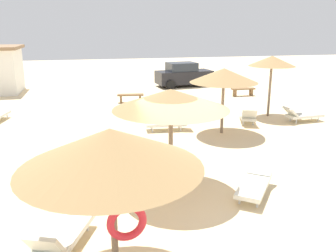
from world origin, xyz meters
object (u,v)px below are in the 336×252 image
parasol_0 (272,61)px  lounger_3 (169,123)px  bench_1 (131,97)px  parked_car (183,75)px  lounger_0 (302,115)px  parasol_4 (111,150)px  parasol_1 (171,100)px  lounger_1 (255,182)px  parasol_3 (224,76)px  lounger_4 (62,236)px  lounger_6 (247,115)px  bench_0 (243,90)px

parasol_0 → lounger_3: size_ratio=1.50×
bench_1 → parked_car: size_ratio=0.37×
lounger_0 → bench_1: bearing=140.9°
parasol_4 → lounger_3: size_ratio=1.55×
lounger_0 → parked_car: parked_car is taller
parasol_1 → lounger_0: 9.49m
parasol_0 → lounger_1: parasol_0 is taller
parasol_3 → bench_1: parasol_3 is taller
parasol_4 → lounger_4: size_ratio=1.55×
lounger_6 → parked_car: parked_car is taller
parasol_1 → lounger_4: 4.16m
lounger_1 → bench_1: lounger_1 is taller
bench_0 → lounger_3: bearing=-134.1°
parasol_0 → lounger_3: parasol_0 is taller
lounger_0 → lounger_6: 2.56m
parasol_3 → parasol_0: bearing=34.4°
lounger_6 → bench_1: lounger_6 is taller
parasol_0 → lounger_1: 9.08m
parasol_3 → parked_car: parasol_3 is taller
parasol_0 → parasol_4: parasol_0 is taller
parasol_1 → lounger_0: bearing=36.1°
lounger_1 → parasol_0: bearing=60.2°
lounger_4 → parasol_0: bearing=44.7°
parasol_4 → bench_0: (9.11, 15.15, -2.05)m
parasol_1 → lounger_0: (7.47, 5.45, -2.15)m
bench_0 → parked_car: parked_car is taller
lounger_1 → lounger_3: lounger_1 is taller
lounger_1 → lounger_3: bearing=98.5°
parasol_1 → lounger_6: parasol_1 is taller
lounger_0 → bench_0: bearing=90.9°
parasol_4 → lounger_3: (2.91, 8.74, -2.09)m
parasol_3 → lounger_0: bearing=11.8°
parasol_0 → lounger_6: (-1.51, -0.91, -2.33)m
parasol_0 → lounger_4: (-9.18, -9.09, -2.33)m
lounger_0 → parked_car: 11.16m
parasol_1 → parasol_4: (-1.74, -3.33, -0.07)m
lounger_3 → lounger_4: 8.65m
lounger_1 → bench_0: size_ratio=1.25×
lounger_4 → lounger_1: bearing=17.1°
parasol_3 → bench_0: 8.63m
parked_car → lounger_6: bearing=-88.3°
parasol_4 → bench_0: bearing=59.0°
parasol_4 → parked_car: (6.39, 19.55, -1.58)m
parasol_1 → bench_0: 14.10m
parasol_4 → lounger_4: 2.51m
parasol_3 → lounger_6: size_ratio=1.40×
lounger_4 → bench_0: 17.37m
lounger_3 → bench_0: bearing=45.9°
parasol_4 → lounger_3: bearing=71.6°
parasol_3 → parasol_1: bearing=-125.1°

